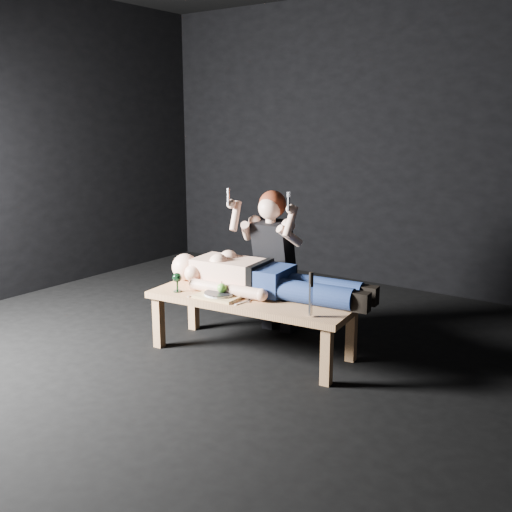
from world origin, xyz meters
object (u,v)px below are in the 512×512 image
(goblet, at_px, (177,282))
(kneeling_woman, at_px, (278,260))
(table, at_px, (252,325))
(serving_tray, at_px, (219,296))
(carving_knife, at_px, (311,295))
(lying_man, at_px, (267,275))

(goblet, bearing_deg, kneeling_woman, 61.17)
(table, relative_size, kneeling_woman, 1.27)
(kneeling_woman, xyz_separation_m, serving_tray, (-0.06, -0.69, -0.15))
(table, height_order, carving_knife, carving_knife)
(serving_tray, relative_size, goblet, 2.22)
(table, distance_m, lying_man, 0.39)
(table, bearing_deg, lying_man, 69.21)
(kneeling_woman, height_order, goblet, kneeling_woman)
(lying_man, bearing_deg, table, -110.79)
(table, relative_size, lying_man, 0.95)
(table, relative_size, serving_tray, 4.72)
(table, distance_m, carving_knife, 0.71)
(carving_knife, bearing_deg, serving_tray, 174.38)
(lying_man, relative_size, serving_tray, 4.99)
(kneeling_woman, bearing_deg, lying_man, -71.75)
(kneeling_woman, relative_size, carving_knife, 4.00)
(goblet, relative_size, carving_knife, 0.48)
(lying_man, distance_m, serving_tray, 0.39)
(table, xyz_separation_m, lying_man, (0.04, 0.14, 0.36))
(table, distance_m, serving_tray, 0.34)
(kneeling_woman, distance_m, carving_knife, 0.98)
(lying_man, relative_size, goblet, 11.11)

